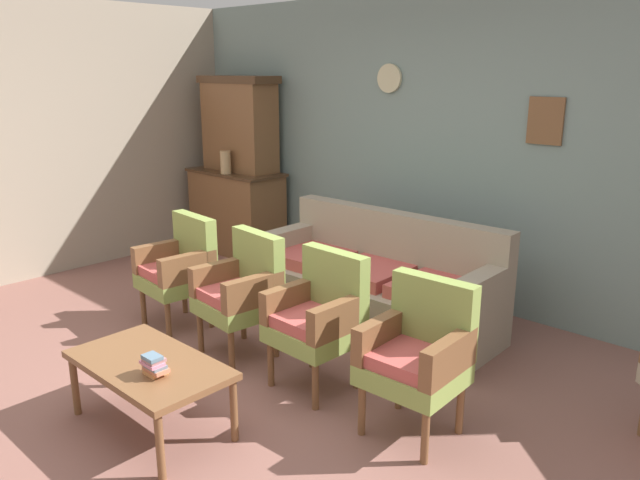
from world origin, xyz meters
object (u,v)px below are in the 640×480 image
at_px(coffee_table, 149,369).
at_px(book_stack_on_table, 154,365).
at_px(side_cabinet, 237,211).
at_px(floral_couch, 375,287).
at_px(armchair_near_couch_end, 319,314).
at_px(armchair_row_middle, 418,352).
at_px(vase_on_cabinet, 226,162).
at_px(armchair_near_cabinet, 242,289).
at_px(armchair_by_doorway, 180,266).

xyz_separation_m(coffee_table, book_stack_on_table, (0.17, -0.06, 0.10)).
relative_size(side_cabinet, coffee_table, 1.16).
relative_size(floral_couch, armchair_near_couch_end, 2.31).
relative_size(armchair_row_middle, book_stack_on_table, 6.08).
distance_m(vase_on_cabinet, coffee_table, 3.54).
relative_size(floral_couch, armchair_row_middle, 2.31).
relative_size(side_cabinet, armchair_near_cabinet, 1.28).
bearing_deg(armchair_row_middle, floral_couch, 136.99).
relative_size(coffee_table, book_stack_on_table, 6.75).
distance_m(side_cabinet, armchair_near_couch_end, 3.27).
height_order(armchair_near_cabinet, armchair_row_middle, same).
bearing_deg(armchair_by_doorway, side_cabinet, 128.15).
height_order(vase_on_cabinet, coffee_table, vase_on_cabinet).
relative_size(side_cabinet, vase_on_cabinet, 4.69).
distance_m(armchair_near_couch_end, armchair_row_middle, 0.78).
xyz_separation_m(armchair_by_doorway, armchair_near_cabinet, (0.77, 0.00, 0.00)).
distance_m(vase_on_cabinet, armchair_near_couch_end, 3.18).
relative_size(armchair_near_couch_end, coffee_table, 0.90).
bearing_deg(vase_on_cabinet, floral_couch, -9.77).
relative_size(floral_couch, armchair_near_cabinet, 2.31).
relative_size(floral_couch, book_stack_on_table, 14.01).
bearing_deg(vase_on_cabinet, armchair_near_couch_end, -27.88).
bearing_deg(vase_on_cabinet, armchair_row_middle, -22.60).
distance_m(side_cabinet, coffee_table, 3.65).
xyz_separation_m(side_cabinet, vase_on_cabinet, (0.06, -0.18, 0.59)).
bearing_deg(armchair_row_middle, side_cabinet, 155.34).
relative_size(armchair_near_couch_end, book_stack_on_table, 6.08).
relative_size(armchair_row_middle, coffee_table, 0.90).
distance_m(floral_couch, coffee_table, 2.09).
xyz_separation_m(vase_on_cabinet, armchair_near_couch_end, (2.77, -1.46, -0.55)).
relative_size(armchair_near_cabinet, armchair_row_middle, 1.00).
xyz_separation_m(side_cabinet, book_stack_on_table, (2.64, -2.75, 0.01)).
distance_m(coffee_table, book_stack_on_table, 0.21).
bearing_deg(armchair_near_cabinet, armchair_near_couch_end, 2.55).
height_order(vase_on_cabinet, armchair_row_middle, vase_on_cabinet).
relative_size(armchair_by_doorway, book_stack_on_table, 6.08).
bearing_deg(floral_couch, armchair_by_doorway, -136.88).
height_order(side_cabinet, coffee_table, side_cabinet).
xyz_separation_m(armchair_near_cabinet, armchair_row_middle, (1.52, 0.02, 0.00)).
bearing_deg(book_stack_on_table, armchair_near_couch_end, 80.11).
bearing_deg(coffee_table, armchair_near_couch_end, 70.84).
height_order(floral_couch, coffee_table, floral_couch).
height_order(armchair_row_middle, coffee_table, armchair_row_middle).
xyz_separation_m(armchair_near_couch_end, armchair_row_middle, (0.78, -0.01, 0.00)).
distance_m(side_cabinet, vase_on_cabinet, 0.62).
height_order(floral_couch, armchair_near_couch_end, same).
bearing_deg(side_cabinet, vase_on_cabinet, -71.21).
distance_m(floral_couch, armchair_near_couch_end, 1.12).
xyz_separation_m(side_cabinet, armchair_by_doorway, (1.32, -1.68, 0.03)).
relative_size(side_cabinet, book_stack_on_table, 7.80).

